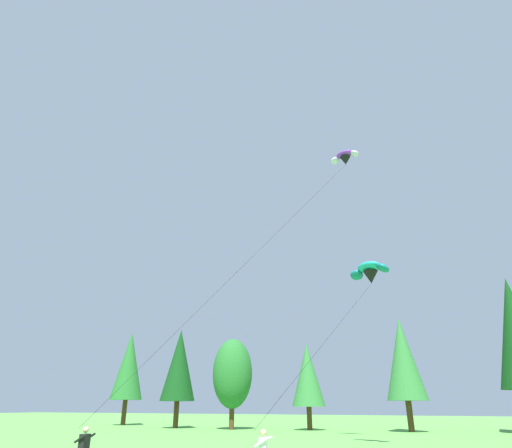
{
  "coord_description": "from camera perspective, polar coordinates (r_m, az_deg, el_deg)",
  "views": [
    {
      "loc": [
        7.98,
        1.62,
        2.47
      ],
      "look_at": [
        -0.55,
        21.94,
        11.47
      ],
      "focal_mm": 31.04,
      "sensor_mm": 36.0,
      "label": 1
    }
  ],
  "objects": [
    {
      "name": "parafoil_kite_high_purple",
      "position": [
        37.66,
        11.37,
        8.38
      ],
      "size": [
        9.22,
        18.4,
        20.35
      ],
      "color": "purple"
    },
    {
      "name": "treeline_tree_a",
      "position": [
        64.33,
        -16.06,
        -17.15
      ],
      "size": [
        4.14,
        4.14,
        11.56
      ],
      "color": "#472D19",
      "rests_on": "ground_plane"
    },
    {
      "name": "treeline_tree_b",
      "position": [
        55.14,
        -9.87,
        -17.44
      ],
      "size": [
        3.98,
        3.98,
        10.8
      ],
      "color": "#472D19",
      "rests_on": "ground_plane"
    },
    {
      "name": "treeline_tree_e",
      "position": [
        49.28,
        18.43,
        -16.16
      ],
      "size": [
        3.97,
        3.97,
        10.78
      ],
      "color": "#472D19",
      "rests_on": "ground_plane"
    },
    {
      "name": "parafoil_kite_mid_teal",
      "position": [
        31.71,
        14.45,
        -5.99
      ],
      "size": [
        3.95,
        16.14,
        10.11
      ],
      "color": "teal"
    },
    {
      "name": "kite_flyer_near",
      "position": [
        19.53,
        -21.32,
        -25.19
      ],
      "size": [
        0.56,
        0.59,
        1.69
      ],
      "color": "gray",
      "rests_on": "ground_plane"
    },
    {
      "name": "treeline_tree_c",
      "position": [
        51.28,
        -3.05,
        -18.66
      ],
      "size": [
        4.31,
        4.31,
        9.29
      ],
      "color": "#472D19",
      "rests_on": "ground_plane"
    },
    {
      "name": "treeline_tree_d",
      "position": [
        50.36,
        6.67,
        -18.72
      ],
      "size": [
        3.5,
        3.5,
        8.65
      ],
      "color": "#472D19",
      "rests_on": "ground_plane"
    }
  ]
}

